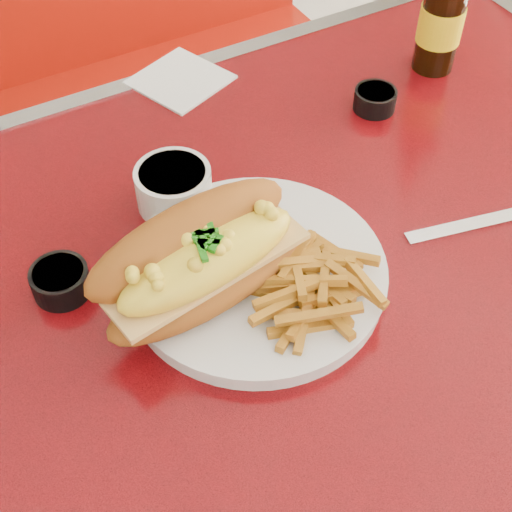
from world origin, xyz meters
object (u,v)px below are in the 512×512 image
fork (299,231)px  beer_bottle (444,9)px  diner_table (286,340)px  dinner_plate (256,273)px  sauce_cup_right (375,99)px  booth_bench_far (101,165)px  mac_hoagie (201,259)px  sauce_cup_left (60,280)px  gravy_ramekin (174,186)px

fork → beer_bottle: beer_bottle is taller
diner_table → dinner_plate: 0.18m
sauce_cup_right → beer_bottle: bearing=16.8°
fork → dinner_plate: bearing=112.4°
diner_table → booth_bench_far: 0.87m
mac_hoagie → beer_bottle: (0.49, 0.23, 0.03)m
sauce_cup_left → sauce_cup_right: 0.50m
mac_hoagie → fork: mac_hoagie is taller
booth_bench_far → beer_bottle: bearing=-57.2°
fork → booth_bench_far: bearing=4.7°
diner_table → beer_bottle: beer_bottle is taller
mac_hoagie → beer_bottle: size_ratio=1.04×
booth_bench_far → sauce_cup_left: (-0.24, -0.73, 0.50)m
booth_bench_far → sauce_cup_left: size_ratio=15.60×
sauce_cup_left → fork: bearing=-14.1°
mac_hoagie → fork: bearing=-0.2°
booth_bench_far → sauce_cup_right: bearing=-68.7°
booth_bench_far → beer_bottle: 0.91m
diner_table → mac_hoagie: mac_hoagie is taller
sauce_cup_left → dinner_plate: bearing=-25.3°
gravy_ramekin → sauce_cup_left: 0.18m
diner_table → sauce_cup_right: size_ratio=20.80×
mac_hoagie → gravy_ramekin: mac_hoagie is taller
booth_bench_far → beer_bottle: (0.38, -0.59, 0.58)m
gravy_ramekin → booth_bench_far: bearing=83.5°
sauce_cup_right → dinner_plate: bearing=-147.2°
fork → sauce_cup_left: (-0.26, 0.07, -0.00)m
gravy_ramekin → sauce_cup_left: size_ratio=1.29×
sauce_cup_right → booth_bench_far: bearing=111.3°
mac_hoagie → sauce_cup_right: bearing=18.6°
diner_table → mac_hoagie: (-0.11, -0.00, 0.23)m
dinner_plate → sauce_cup_right: 0.35m
mac_hoagie → beer_bottle: beer_bottle is taller
sauce_cup_left → sauce_cup_right: sauce_cup_left is taller
mac_hoagie → gravy_ramekin: (0.04, 0.15, -0.04)m
diner_table → dinner_plate: size_ratio=3.31×
sauce_cup_right → beer_bottle: beer_bottle is taller
mac_hoagie → gravy_ramekin: size_ratio=2.58×
diner_table → sauce_cup_right: 0.35m
dinner_plate → mac_hoagie: (-0.06, 0.00, 0.05)m
diner_table → fork: size_ratio=9.35×
mac_hoagie → sauce_cup_right: (0.36, 0.19, -0.05)m
diner_table → gravy_ramekin: size_ratio=12.39×
dinner_plate → sauce_cup_right: bearing=32.8°
dinner_plate → beer_bottle: 0.49m
dinner_plate → sauce_cup_left: sauce_cup_left is taller
gravy_ramekin → sauce_cup_right: (0.32, 0.04, -0.01)m
beer_bottle → diner_table: bearing=-149.6°
mac_hoagie → beer_bottle: bearing=15.8°
dinner_plate → gravy_ramekin: (-0.03, 0.15, 0.02)m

